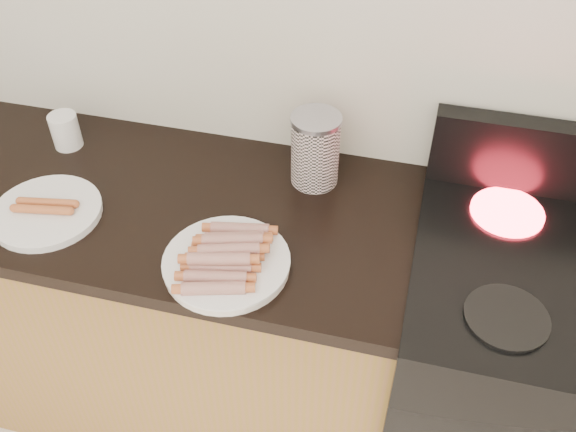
% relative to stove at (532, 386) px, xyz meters
% --- Properties ---
extents(wall_back, '(4.00, 0.04, 2.60)m').
position_rel_stove_xyz_m(wall_back, '(-0.78, 0.32, 0.84)').
color(wall_back, silver).
rests_on(wall_back, ground).
extents(cabinet_base, '(2.20, 0.59, 0.86)m').
position_rel_stove_xyz_m(cabinet_base, '(-1.48, 0.01, -0.03)').
color(cabinet_base, olive).
rests_on(cabinet_base, floor).
extents(counter_slab, '(2.20, 0.62, 0.04)m').
position_rel_stove_xyz_m(counter_slab, '(-1.48, 0.01, 0.42)').
color(counter_slab, black).
rests_on(counter_slab, cabinet_base).
extents(stove, '(0.76, 0.65, 0.91)m').
position_rel_stove_xyz_m(stove, '(0.00, 0.00, 0.00)').
color(stove, black).
rests_on(stove, floor).
extents(burner_near_left, '(0.18, 0.18, 0.01)m').
position_rel_stove_xyz_m(burner_near_left, '(-0.17, -0.17, 0.46)').
color(burner_near_left, black).
rests_on(burner_near_left, stove).
extents(burner_far_left, '(0.18, 0.18, 0.01)m').
position_rel_stove_xyz_m(burner_far_left, '(-0.17, 0.17, 0.46)').
color(burner_far_left, '#FF1E2D').
rests_on(burner_far_left, stove).
extents(main_plate, '(0.37, 0.37, 0.02)m').
position_rel_stove_xyz_m(main_plate, '(-0.79, -0.17, 0.45)').
color(main_plate, silver).
rests_on(main_plate, counter_slab).
extents(side_plate, '(0.35, 0.35, 0.02)m').
position_rel_stove_xyz_m(side_plate, '(-1.29, -0.11, 0.45)').
color(side_plate, white).
rests_on(side_plate, counter_slab).
extents(hotdog_pile, '(0.14, 0.25, 0.06)m').
position_rel_stove_xyz_m(hotdog_pile, '(-0.79, -0.17, 0.49)').
color(hotdog_pile, maroon).
rests_on(hotdog_pile, main_plate).
extents(plain_sausages, '(0.14, 0.07, 0.02)m').
position_rel_stove_xyz_m(plain_sausages, '(-1.29, -0.11, 0.47)').
color(plain_sausages, '#C56730').
rests_on(plain_sausages, side_plate).
extents(canister, '(0.13, 0.13, 0.20)m').
position_rel_stove_xyz_m(canister, '(-0.67, 0.19, 0.54)').
color(canister, silver).
rests_on(canister, counter_slab).
extents(mug, '(0.10, 0.10, 0.10)m').
position_rel_stove_xyz_m(mug, '(-1.38, 0.17, 0.49)').
color(mug, white).
rests_on(mug, counter_slab).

